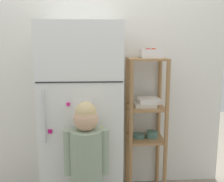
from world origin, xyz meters
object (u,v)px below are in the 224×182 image
child_standing (87,156)px  refrigerator (82,116)px  pantry_shelf_unit (146,115)px  fruit_bin (151,53)px

child_standing → refrigerator: bearing=96.4°
child_standing → pantry_shelf_unit: size_ratio=0.79×
refrigerator → child_standing: 0.46m
child_standing → fruit_bin: (0.56, 0.54, 0.71)m
pantry_shelf_unit → fruit_bin: size_ratio=6.62×
refrigerator → fruit_bin: 0.81m
refrigerator → child_standing: refrigerator is taller
child_standing → pantry_shelf_unit: bearing=45.5°
pantry_shelf_unit → fruit_bin: (0.03, 0.01, 0.56)m
pantry_shelf_unit → refrigerator: bearing=-168.8°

